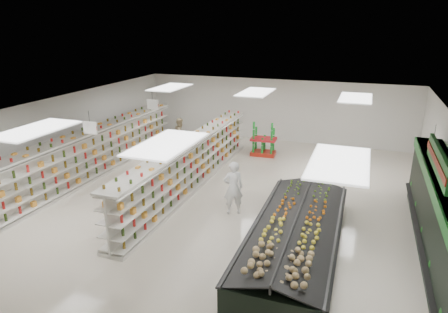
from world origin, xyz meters
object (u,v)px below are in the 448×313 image
at_px(produce_island, 296,233).
at_px(shopper_background, 181,134).
at_px(soda_endcap, 264,140).
at_px(shopper_main, 233,188).
at_px(gondola_center, 192,165).
at_px(gondola_left, 95,154).

relative_size(produce_island, shopper_background, 4.16).
xyz_separation_m(soda_endcap, shopper_main, (0.58, -6.22, 0.17)).
xyz_separation_m(gondola_center, soda_endcap, (1.61, 4.57, -0.12)).
relative_size(gondola_left, produce_island, 1.71).
distance_m(gondola_left, produce_island, 9.14).
distance_m(gondola_center, shopper_main, 2.74).
xyz_separation_m(produce_island, shopper_main, (-2.29, 1.42, 0.45)).
bearing_deg(soda_endcap, produce_island, -69.42).
relative_size(gondola_center, produce_island, 1.64).
height_order(gondola_center, shopper_main, gondola_center).
relative_size(gondola_center, shopper_background, 6.81).
height_order(gondola_left, shopper_main, gondola_left).
bearing_deg(produce_island, shopper_background, 133.92).
relative_size(produce_island, shopper_main, 3.63).
xyz_separation_m(shopper_main, shopper_background, (-4.64, 5.77, -0.11)).
xyz_separation_m(gondola_left, shopper_main, (6.39, -1.43, 0.01)).
bearing_deg(gondola_left, gondola_center, 3.91).
xyz_separation_m(produce_island, soda_endcap, (-2.87, 7.64, 0.28)).
distance_m(produce_island, soda_endcap, 8.16).
distance_m(gondola_center, produce_island, 5.45).
xyz_separation_m(produce_island, shopper_background, (-6.93, 7.19, 0.34)).
bearing_deg(soda_endcap, shopper_main, -84.65).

